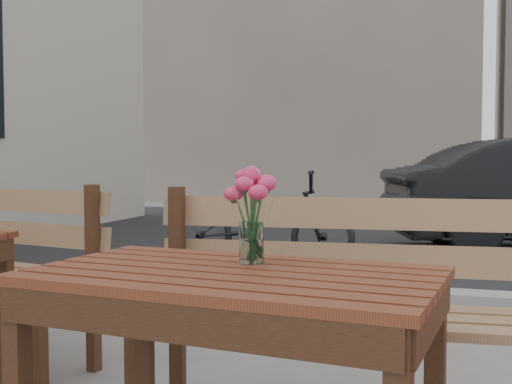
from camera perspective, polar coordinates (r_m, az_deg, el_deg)
street at (r=6.81m, az=13.61°, el=-5.71°), size 30.00×8.12×0.12m
backdrop_buildings at (r=16.26m, az=16.26°, el=11.91°), size 15.50×4.00×8.00m
main_table at (r=1.91m, az=-2.09°, el=-10.54°), size 1.25×0.81×0.73m
main_bench at (r=2.42m, az=8.51°, el=-8.24°), size 1.58×0.58×0.96m
main_vase at (r=2.00m, az=-0.41°, el=-0.97°), size 0.17×0.17×0.30m
bicycle at (r=6.19m, az=0.49°, el=-2.39°), size 1.87×0.91×0.94m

